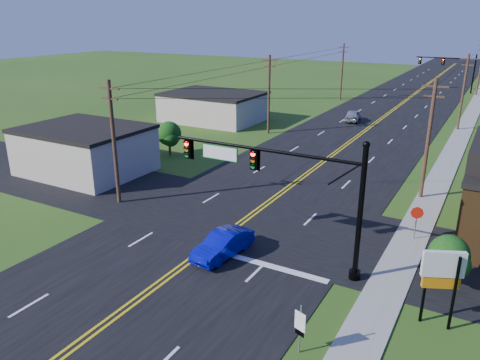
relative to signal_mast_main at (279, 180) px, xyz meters
The scene contains 21 objects.
ground 10.27m from the signal_mast_main, 118.47° to the right, with size 260.00×260.00×0.00m, color #294E16.
road_main 42.49m from the signal_mast_main, 95.90° to the left, with size 16.00×220.00×0.04m, color black.
road_cross 7.56m from the signal_mast_main, 137.32° to the left, with size 70.00×10.00×0.04m, color black.
sidewalk 32.93m from the signal_mast_main, 79.10° to the left, with size 2.00×160.00×0.08m, color gray.
signal_mast_main is the anchor object (origin of this frame).
signal_mast_far 72.00m from the signal_mast_main, 89.92° to the left, with size 10.98×0.60×7.48m.
cream_bldg_near 22.33m from the signal_mast_main, 164.29° to the left, with size 10.20×8.20×4.10m.
cream_bldg_far 38.12m from the signal_mast_main, 127.88° to the left, with size 12.20×9.20×3.70m.
utility_pole_left_a 13.98m from the signal_mast_main, behind, with size 1.80×0.28×9.00m.
utility_pole_left_b 30.34m from the signal_mast_main, 117.14° to the left, with size 1.80×0.28×9.00m.
utility_pole_left_c 55.74m from the signal_mast_main, 104.37° to the left, with size 1.80×0.28×9.00m.
utility_pole_right_a 15.03m from the signal_mast_main, 68.69° to the left, with size 1.80×0.28×9.00m.
utility_pole_right_b 40.37m from the signal_mast_main, 82.22° to the left, with size 1.80×0.28×9.00m.
utility_pole_right_c 70.21m from the signal_mast_main, 85.54° to the left, with size 1.80×0.28×9.00m.
shrub_corner 9.26m from the signal_mast_main, ahead, with size 2.00×2.00×2.86m.
tree_left 23.22m from the signal_mast_main, 142.64° to the left, with size 2.40×2.40×3.37m.
blue_car 5.10m from the signal_mast_main, 156.51° to the right, with size 1.49×4.28×1.41m, color #080BAF.
distant_car 39.23m from the signal_mast_main, 100.47° to the left, with size 1.77×4.40×1.50m, color #B2B2B7.
route_sign 8.60m from the signal_mast_main, 58.42° to the right, with size 0.54×0.22×2.25m.
stop_sign 9.49m from the signal_mast_main, 44.90° to the left, with size 0.77×0.24×2.20m.
pylon_sign 9.17m from the signal_mast_main, 13.24° to the right, with size 1.73×0.96×3.67m.
Camera 1 is at (14.11, -13.64, 13.04)m, focal length 35.00 mm.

